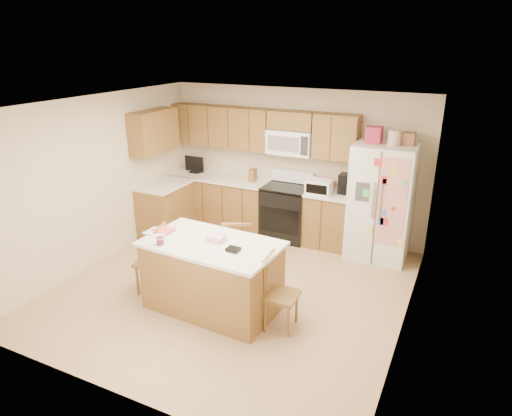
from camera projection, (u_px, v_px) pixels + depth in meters
The scene contains 9 objects.
ground at pixel (233, 288), 6.31m from camera, with size 4.50×4.50×0.00m, color #9A7558.
room_shell at pixel (231, 189), 5.81m from camera, with size 4.60×4.60×2.52m.
cabinetry at pixel (231, 182), 7.90m from camera, with size 3.36×1.56×2.15m.
stove at pixel (286, 211), 7.78m from camera, with size 0.76×0.65×1.13m.
refrigerator at pixel (381, 201), 6.93m from camera, with size 0.90×0.79×2.04m.
island at pixel (212, 275), 5.70m from camera, with size 1.79×1.06×1.00m.
windsor_chair_left at pixel (153, 260), 6.11m from camera, with size 0.49×0.50×0.95m.
windsor_chair_back at pixel (238, 253), 6.31m from camera, with size 0.53×0.52×0.96m.
windsor_chair_right at pixel (279, 295), 5.32m from camera, with size 0.40×0.42×0.92m.
Camera 1 is at (2.68, -4.84, 3.23)m, focal length 32.00 mm.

